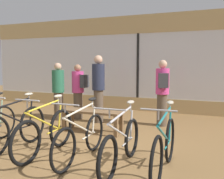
{
  "coord_description": "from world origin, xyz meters",
  "views": [
    {
      "loc": [
        2.33,
        -3.99,
        1.61
      ],
      "look_at": [
        0.0,
        1.82,
        0.95
      ],
      "focal_mm": 40.0,
      "sensor_mm": 36.0,
      "label": 1
    }
  ],
  "objects_px": {
    "customer_by_window": "(78,90)",
    "customer_near_bench": "(58,90)",
    "bicycle_far_right": "(164,147)",
    "display_bench": "(92,114)",
    "bicycle_center_left": "(46,133)",
    "customer_near_rack": "(162,91)",
    "bicycle_center_right": "(81,137)",
    "customer_mid_floor": "(98,87)",
    "bicycle_left": "(15,128)",
    "bicycle_right": "(122,145)"
  },
  "relations": [
    {
      "from": "bicycle_center_left",
      "to": "customer_near_rack",
      "type": "distance_m",
      "value": 3.23
    },
    {
      "from": "bicycle_center_right",
      "to": "customer_near_rack",
      "type": "xyz_separation_m",
      "value": [
        0.81,
        2.79,
        0.53
      ]
    },
    {
      "from": "display_bench",
      "to": "bicycle_center_left",
      "type": "bearing_deg",
      "value": -93.83
    },
    {
      "from": "bicycle_left",
      "to": "bicycle_center_right",
      "type": "relative_size",
      "value": 1.0
    },
    {
      "from": "customer_near_rack",
      "to": "customer_by_window",
      "type": "relative_size",
      "value": 1.07
    },
    {
      "from": "bicycle_center_left",
      "to": "customer_near_bench",
      "type": "height_order",
      "value": "customer_near_bench"
    },
    {
      "from": "bicycle_right",
      "to": "customer_mid_floor",
      "type": "xyz_separation_m",
      "value": [
        -1.6,
        2.6,
        0.6
      ]
    },
    {
      "from": "customer_near_rack",
      "to": "customer_by_window",
      "type": "xyz_separation_m",
      "value": [
        -2.39,
        -0.08,
        -0.07
      ]
    },
    {
      "from": "bicycle_center_right",
      "to": "bicycle_right",
      "type": "height_order",
      "value": "bicycle_center_right"
    },
    {
      "from": "bicycle_left",
      "to": "customer_mid_floor",
      "type": "height_order",
      "value": "customer_mid_floor"
    },
    {
      "from": "bicycle_left",
      "to": "display_bench",
      "type": "distance_m",
      "value": 1.8
    },
    {
      "from": "bicycle_far_right",
      "to": "display_bench",
      "type": "xyz_separation_m",
      "value": [
        -1.97,
        1.64,
        0.02
      ]
    },
    {
      "from": "bicycle_left",
      "to": "bicycle_right",
      "type": "xyz_separation_m",
      "value": [
        2.12,
        -0.05,
        -0.03
      ]
    },
    {
      "from": "bicycle_right",
      "to": "bicycle_center_right",
      "type": "bearing_deg",
      "value": 174.9
    },
    {
      "from": "customer_by_window",
      "to": "customer_near_bench",
      "type": "height_order",
      "value": "customer_near_bench"
    },
    {
      "from": "bicycle_center_left",
      "to": "display_bench",
      "type": "relative_size",
      "value": 1.22
    },
    {
      "from": "bicycle_center_left",
      "to": "display_bench",
      "type": "bearing_deg",
      "value": 86.17
    },
    {
      "from": "bicycle_far_right",
      "to": "display_bench",
      "type": "distance_m",
      "value": 2.56
    },
    {
      "from": "bicycle_left",
      "to": "bicycle_right",
      "type": "distance_m",
      "value": 2.12
    },
    {
      "from": "bicycle_far_right",
      "to": "display_bench",
      "type": "relative_size",
      "value": 1.27
    },
    {
      "from": "bicycle_center_left",
      "to": "customer_by_window",
      "type": "distance_m",
      "value": 2.9
    },
    {
      "from": "bicycle_center_right",
      "to": "customer_near_rack",
      "type": "distance_m",
      "value": 2.95
    },
    {
      "from": "bicycle_center_right",
      "to": "customer_mid_floor",
      "type": "bearing_deg",
      "value": 108.85
    },
    {
      "from": "bicycle_left",
      "to": "customer_near_rack",
      "type": "relative_size",
      "value": 1.02
    },
    {
      "from": "customer_near_rack",
      "to": "customer_near_bench",
      "type": "height_order",
      "value": "customer_near_rack"
    },
    {
      "from": "bicycle_far_right",
      "to": "customer_by_window",
      "type": "distance_m",
      "value": 4.06
    },
    {
      "from": "customer_near_bench",
      "to": "customer_by_window",
      "type": "bearing_deg",
      "value": 33.27
    },
    {
      "from": "bicycle_left",
      "to": "customer_by_window",
      "type": "relative_size",
      "value": 1.09
    },
    {
      "from": "bicycle_center_right",
      "to": "customer_mid_floor",
      "type": "height_order",
      "value": "customer_mid_floor"
    },
    {
      "from": "bicycle_right",
      "to": "bicycle_far_right",
      "type": "relative_size",
      "value": 0.97
    },
    {
      "from": "bicycle_right",
      "to": "customer_near_bench",
      "type": "xyz_separation_m",
      "value": [
        -2.79,
        2.46,
        0.48
      ]
    },
    {
      "from": "bicycle_center_right",
      "to": "display_bench",
      "type": "relative_size",
      "value": 1.22
    },
    {
      "from": "bicycle_left",
      "to": "customer_by_window",
      "type": "xyz_separation_m",
      "value": [
        -0.19,
        2.72,
        0.45
      ]
    },
    {
      "from": "bicycle_far_right",
      "to": "customer_mid_floor",
      "type": "xyz_separation_m",
      "value": [
        -2.25,
        2.58,
        0.57
      ]
    },
    {
      "from": "bicycle_right",
      "to": "bicycle_far_right",
      "type": "bearing_deg",
      "value": 2.29
    },
    {
      "from": "bicycle_center_left",
      "to": "customer_near_rack",
      "type": "xyz_separation_m",
      "value": [
        1.51,
        2.81,
        0.52
      ]
    },
    {
      "from": "bicycle_far_right",
      "to": "display_bench",
      "type": "height_order",
      "value": "bicycle_far_right"
    },
    {
      "from": "customer_by_window",
      "to": "bicycle_center_left",
      "type": "bearing_deg",
      "value": -72.09
    },
    {
      "from": "customer_near_rack",
      "to": "bicycle_left",
      "type": "bearing_deg",
      "value": -128.1
    },
    {
      "from": "bicycle_center_left",
      "to": "customer_near_bench",
      "type": "relative_size",
      "value": 1.06
    },
    {
      "from": "customer_near_rack",
      "to": "customer_near_bench",
      "type": "distance_m",
      "value": 2.9
    },
    {
      "from": "customer_near_rack",
      "to": "customer_near_bench",
      "type": "xyz_separation_m",
      "value": [
        -2.87,
        -0.39,
        -0.06
      ]
    },
    {
      "from": "bicycle_left",
      "to": "customer_near_bench",
      "type": "xyz_separation_m",
      "value": [
        -0.67,
        2.41,
        0.45
      ]
    },
    {
      "from": "customer_by_window",
      "to": "customer_mid_floor",
      "type": "bearing_deg",
      "value": -13.12
    },
    {
      "from": "bicycle_right",
      "to": "customer_by_window",
      "type": "xyz_separation_m",
      "value": [
        -2.31,
        2.77,
        0.48
      ]
    },
    {
      "from": "bicycle_center_left",
      "to": "display_bench",
      "type": "height_order",
      "value": "bicycle_center_left"
    },
    {
      "from": "bicycle_left",
      "to": "customer_mid_floor",
      "type": "distance_m",
      "value": 2.67
    },
    {
      "from": "customer_near_rack",
      "to": "customer_mid_floor",
      "type": "distance_m",
      "value": 1.7
    },
    {
      "from": "customer_by_window",
      "to": "display_bench",
      "type": "bearing_deg",
      "value": -48.2
    },
    {
      "from": "bicycle_center_left",
      "to": "bicycle_right",
      "type": "height_order",
      "value": "bicycle_center_left"
    }
  ]
}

